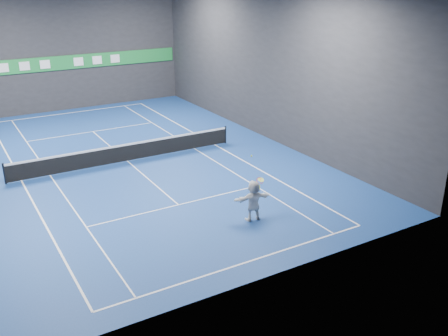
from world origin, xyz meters
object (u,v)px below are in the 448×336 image
player (253,201)px  tennis_racket (260,181)px  tennis_ball (252,156)px  tennis_net (127,152)px

player → tennis_racket: (0.34, 0.05, 0.76)m
player → tennis_racket: size_ratio=2.96×
tennis_ball → tennis_racket: tennis_ball is taller
tennis_ball → tennis_net: size_ratio=0.01×
player → tennis_net: player is taller
player → tennis_net: size_ratio=0.14×
player → tennis_racket: bearing=-164.4°
tennis_ball → tennis_racket: size_ratio=0.12×
tennis_net → tennis_racket: bearing=-75.4°
player → tennis_net: 9.47m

